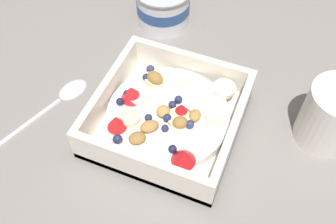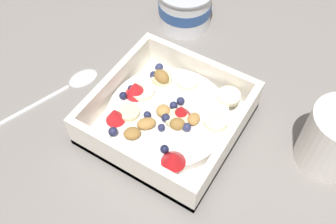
{
  "view_description": "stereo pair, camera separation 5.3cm",
  "coord_description": "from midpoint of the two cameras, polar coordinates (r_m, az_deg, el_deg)",
  "views": [
    {
      "loc": [
        0.1,
        -0.3,
        0.45
      ],
      "look_at": [
        -0.02,
        -0.01,
        0.03
      ],
      "focal_mm": 41.34,
      "sensor_mm": 36.0,
      "label": 1
    },
    {
      "loc": [
        0.15,
        -0.27,
        0.45
      ],
      "look_at": [
        -0.02,
        -0.01,
        0.03
      ],
      "focal_mm": 41.34,
      "sensor_mm": 36.0,
      "label": 2
    }
  ],
  "objects": [
    {
      "name": "ground_plane",
      "position": [
        0.55,
        -0.84,
        -2.16
      ],
      "size": [
        2.4,
        2.4,
        0.0
      ],
      "primitive_type": "plane",
      "color": "gray"
    },
    {
      "name": "coffee_mug",
      "position": [
        0.54,
        20.73,
        -0.68
      ],
      "size": [
        0.1,
        0.09,
        0.09
      ],
      "color": "white",
      "rests_on": "ground"
    },
    {
      "name": "spoon",
      "position": [
        0.61,
        -18.4,
        1.61
      ],
      "size": [
        0.08,
        0.17,
        0.01
      ],
      "color": "silver",
      "rests_on": "ground"
    },
    {
      "name": "yogurt_cup",
      "position": [
        0.68,
        -3.02,
        15.26
      ],
      "size": [
        0.1,
        0.1,
        0.07
      ],
      "color": "white",
      "rests_on": "ground"
    },
    {
      "name": "fruit_bowl",
      "position": [
        0.54,
        -2.95,
        -0.85
      ],
      "size": [
        0.19,
        0.19,
        0.06
      ],
      "color": "white",
      "rests_on": "ground"
    }
  ]
}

